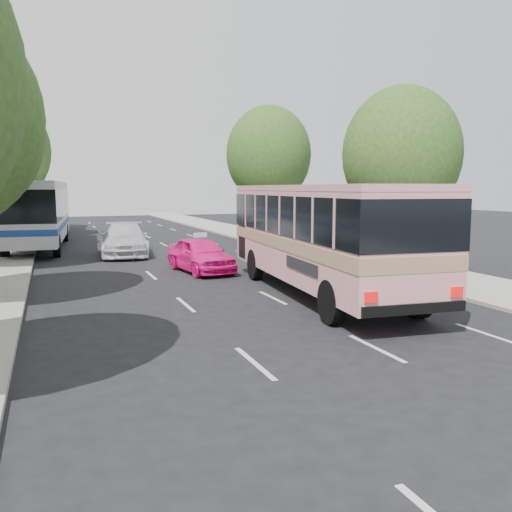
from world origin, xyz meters
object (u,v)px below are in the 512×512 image
pink_taxi (200,255)px  white_pickup (125,239)px  pink_bus (320,227)px  tour_coach_front (38,209)px  tour_coach_rear (41,205)px

pink_taxi → white_pickup: white_pickup is taller
pink_bus → tour_coach_front: bearing=121.1°
tour_coach_rear → white_pickup: bearing=-69.0°
tour_coach_rear → pink_bus: bearing=-67.0°
white_pickup → pink_bus: bearing=-63.5°
pink_bus → pink_taxi: bearing=116.7°
white_pickup → tour_coach_rear: size_ratio=0.46×
pink_taxi → tour_coach_front: size_ratio=0.33×
pink_taxi → tour_coach_rear: bearing=98.3°
tour_coach_front → white_pickup: bearing=-45.3°
pink_taxi → tour_coach_rear: 24.03m
white_pickup → pink_taxi: bearing=-65.6°
tour_coach_front → tour_coach_rear: bearing=94.2°
pink_taxi → pink_bus: bearing=-75.7°
tour_coach_rear → pink_taxi: bearing=-68.3°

